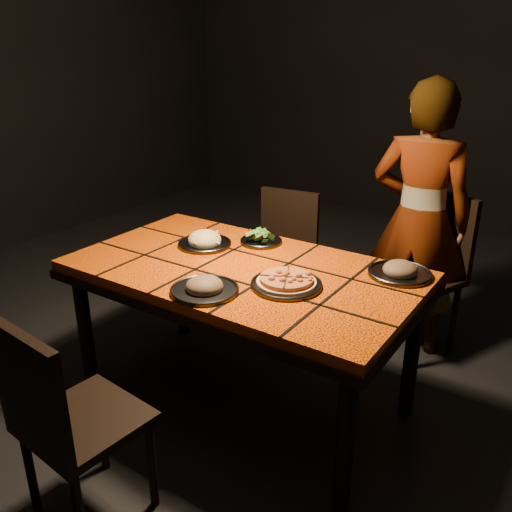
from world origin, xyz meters
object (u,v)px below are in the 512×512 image
Objects in this scene: chair_near at (62,415)px; dining_table at (243,282)px; chair_far_left at (283,250)px; plate_pasta at (205,241)px; diner at (420,221)px; plate_pizza at (286,283)px; chair_far_right at (427,262)px.

dining_table is at bearing -90.18° from chair_near.
plate_pasta is (-0.02, -0.75, 0.28)m from chair_far_left.
chair_far_left is at bearing -78.26° from chair_near.
diner is at bearing 64.76° from dining_table.
chair_far_left is 0.86m from diner.
chair_near is 0.56× the size of diner.
chair_near is 2.56× the size of plate_pizza.
chair_far_right is 2.73× the size of plate_pizza.
diner is at bearing 48.68° from plate_pasta.
chair_near reaches higher than dining_table.
plate_pizza is (-0.21, -1.11, -0.01)m from diner.
plate_pizza is at bearing 74.96° from diner.
dining_table is 1.21m from chair_far_right.
chair_far_left is at bearing 109.14° from dining_table.
plate_pasta is at bearing -98.83° from chair_far_left.
chair_far_left is at bearing 121.73° from plate_pizza.
chair_near is at bearing -78.27° from plate_pasta.
diner reaches higher than chair_near.
plate_pasta is at bearing -72.94° from chair_near.
plate_pasta reaches higher than dining_table.
plate_pasta is at bearing 162.40° from plate_pizza.
chair_far_right is 0.60× the size of diner.
diner is 4.58× the size of plate_pizza.
diner reaches higher than dining_table.
diner is 1.22m from plate_pasta.
chair_near is 2.14m from chair_far_right.
plate_pizza is 1.25× the size of plate_pasta.
chair_far_left is at bearing -144.39° from chair_far_right.
chair_near is at bearing -95.50° from dining_table.
plate_pizza is (-0.27, -1.14, 0.23)m from chair_far_right.
dining_table is at bearing 60.39° from diner.
chair_far_right is at bearing -158.96° from diner.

